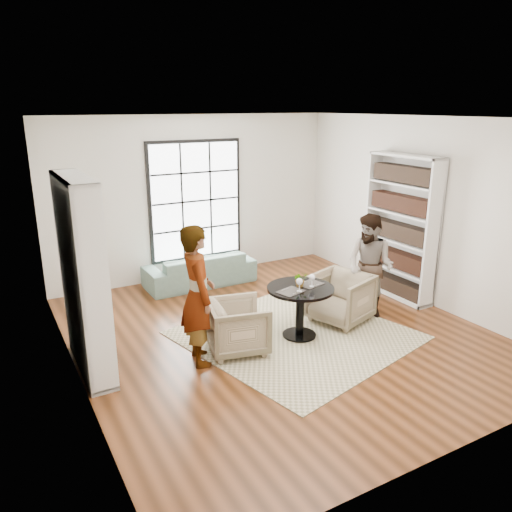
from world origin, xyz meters
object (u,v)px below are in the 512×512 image
pedestal_table (300,301)px  flower_centerpiece (300,279)px  sofa (200,269)px  armchair_left (238,327)px  person_right (370,266)px  person_left (198,295)px  armchair_right (340,298)px  wine_glass_right (312,278)px  wine_glass_left (300,282)px

pedestal_table → flower_centerpiece: (0.01, 0.03, 0.31)m
sofa → armchair_left: size_ratio=2.59×
person_right → person_left: bearing=-107.2°
person_left → flower_centerpiece: (1.52, -0.02, -0.04)m
armchair_right → flower_centerpiece: 0.96m
person_left → wine_glass_right: bearing=-84.2°
armchair_right → wine_glass_right: 0.87m
sofa → flower_centerpiece: size_ratio=9.14×
armchair_right → person_right: 0.69m
person_left → wine_glass_right: size_ratio=9.74×
person_left → wine_glass_left: (1.40, -0.18, -0.01)m
sofa → wine_glass_right: size_ratio=10.75×
person_left → person_right: size_ratio=1.12×
armchair_right → person_right: bearing=71.4°
wine_glass_left → flower_centerpiece: 0.20m
armchair_right → wine_glass_right: bearing=-92.0°
sofa → armchair_left: bearing=77.1°
armchair_left → flower_centerpiece: flower_centerpiece is taller
sofa → flower_centerpiece: bearing=97.8°
armchair_left → person_right: (2.34, 0.10, 0.45)m
wine_glass_right → armchair_left: bearing=174.5°
person_right → wine_glass_left: (-1.49, -0.28, 0.09)m
wine_glass_right → sofa: bearing=100.8°
sofa → person_right: size_ratio=1.24×
flower_centerpiece → sofa: bearing=98.3°
person_right → wine_glass_left: person_right is taller
sofa → wine_glass_right: 2.86m
person_left → flower_centerpiece: bearing=-81.4°
sofa → person_right: person_right is taller
sofa → wine_glass_left: size_ratio=10.27×
person_right → flower_centerpiece: 1.37m
pedestal_table → wine_glass_right: bearing=-21.4°
pedestal_table → person_left: 1.55m
sofa → armchair_right: size_ratio=2.41×
pedestal_table → flower_centerpiece: bearing=65.5°
pedestal_table → flower_centerpiece: flower_centerpiece is taller
pedestal_table → armchair_right: bearing=9.9°
wine_glass_left → flower_centerpiece: bearing=52.4°
armchair_right → person_left: person_left is taller
pedestal_table → wine_glass_left: wine_glass_left is taller
pedestal_table → person_right: bearing=6.0°
pedestal_table → wine_glass_right: 0.37m
person_right → wine_glass_right: (-1.23, -0.20, 0.08)m
sofa → wine_glass_left: 2.90m
armchair_left → person_right: 2.38m
person_left → person_right: (2.89, 0.10, -0.10)m
pedestal_table → wine_glass_left: 0.38m
armchair_left → flower_centerpiece: 1.09m
armchair_left → sofa: bearing=0.6°
armchair_right → person_left: (-2.34, -0.10, 0.52)m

